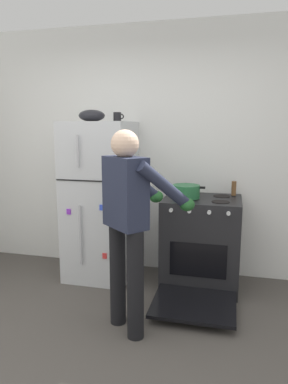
{
  "coord_description": "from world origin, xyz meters",
  "views": [
    {
      "loc": [
        0.86,
        -1.93,
        1.62
      ],
      "look_at": [
        0.05,
        1.32,
        1.0
      ],
      "focal_mm": 33.15,
      "sensor_mm": 36.0,
      "label": 1
    }
  ],
  "objects_px": {
    "stove_range": "(201,244)",
    "pepper_mill": "(234,188)",
    "refrigerator": "(101,201)",
    "red_pot": "(186,191)",
    "person_cook": "(130,213)",
    "mixing_bowl": "(92,116)",
    "coffee_mug": "(117,117)"
  },
  "relations": [
    {
      "from": "refrigerator",
      "to": "person_cook",
      "type": "distance_m",
      "value": 1.14
    },
    {
      "from": "person_cook",
      "to": "mixing_bowl",
      "type": "bearing_deg",
      "value": 125.73
    },
    {
      "from": "stove_range",
      "to": "pepper_mill",
      "type": "relative_size",
      "value": 8.36
    },
    {
      "from": "mixing_bowl",
      "to": "coffee_mug",
      "type": "bearing_deg",
      "value": 10.78
    },
    {
      "from": "refrigerator",
      "to": "mixing_bowl",
      "type": "bearing_deg",
      "value": 179.78
    },
    {
      "from": "coffee_mug",
      "to": "refrigerator",
      "type": "bearing_deg",
      "value": -164.6
    },
    {
      "from": "coffee_mug",
      "to": "mixing_bowl",
      "type": "relative_size",
      "value": 0.41
    },
    {
      "from": "stove_range",
      "to": "refrigerator",
      "type": "bearing_deg",
      "value": 179.06
    },
    {
      "from": "coffee_mug",
      "to": "mixing_bowl",
      "type": "xyz_separation_m",
      "value": [
        -0.26,
        -0.05,
        0.01
      ]
    },
    {
      "from": "coffee_mug",
      "to": "pepper_mill",
      "type": "relative_size",
      "value": 0.76
    },
    {
      "from": "red_pot",
      "to": "pepper_mill",
      "type": "relative_size",
      "value": 2.54
    },
    {
      "from": "stove_range",
      "to": "mixing_bowl",
      "type": "distance_m",
      "value": 1.73
    },
    {
      "from": "refrigerator",
      "to": "stove_range",
      "type": "xyz_separation_m",
      "value": [
        1.08,
        -0.02,
        -0.39
      ]
    },
    {
      "from": "refrigerator",
      "to": "pepper_mill",
      "type": "bearing_deg",
      "value": 8.26
    },
    {
      "from": "mixing_bowl",
      "to": "pepper_mill",
      "type": "bearing_deg",
      "value": 7.8
    },
    {
      "from": "red_pot",
      "to": "coffee_mug",
      "type": "height_order",
      "value": "coffee_mug"
    },
    {
      "from": "person_cook",
      "to": "red_pot",
      "type": "distance_m",
      "value": 0.96
    },
    {
      "from": "refrigerator",
      "to": "coffee_mug",
      "type": "bearing_deg",
      "value": 15.4
    },
    {
      "from": "stove_range",
      "to": "pepper_mill",
      "type": "distance_m",
      "value": 0.66
    },
    {
      "from": "refrigerator",
      "to": "red_pot",
      "type": "bearing_deg",
      "value": -3.09
    },
    {
      "from": "refrigerator",
      "to": "person_cook",
      "type": "bearing_deg",
      "value": -57.56
    },
    {
      "from": "person_cook",
      "to": "mixing_bowl",
      "type": "height_order",
      "value": "mixing_bowl"
    },
    {
      "from": "coffee_mug",
      "to": "mixing_bowl",
      "type": "height_order",
      "value": "mixing_bowl"
    },
    {
      "from": "person_cook",
      "to": "coffee_mug",
      "type": "xyz_separation_m",
      "value": [
        -0.42,
        1.0,
        0.76
      ]
    },
    {
      "from": "red_pot",
      "to": "coffee_mug",
      "type": "relative_size",
      "value": 3.33
    },
    {
      "from": "stove_range",
      "to": "coffee_mug",
      "type": "relative_size",
      "value": 10.95
    },
    {
      "from": "coffee_mug",
      "to": "mixing_bowl",
      "type": "bearing_deg",
      "value": -169.22
    },
    {
      "from": "stove_range",
      "to": "coffee_mug",
      "type": "xyz_separation_m",
      "value": [
        -0.9,
        0.07,
        1.27
      ]
    },
    {
      "from": "stove_range",
      "to": "red_pot",
      "type": "distance_m",
      "value": 0.56
    },
    {
      "from": "refrigerator",
      "to": "pepper_mill",
      "type": "height_order",
      "value": "refrigerator"
    },
    {
      "from": "stove_range",
      "to": "red_pot",
      "type": "height_order",
      "value": "red_pot"
    },
    {
      "from": "refrigerator",
      "to": "stove_range",
      "type": "distance_m",
      "value": 1.15
    }
  ]
}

